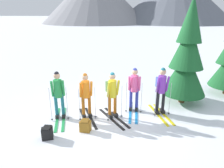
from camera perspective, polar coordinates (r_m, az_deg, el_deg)
The scene contains 9 objects.
ground_plane at distance 7.34m, azimuth -1.30°, elevation -9.09°, with size 400.00×400.00×0.00m, color white.
skier_in_green at distance 7.09m, azimuth -14.82°, elevation -2.35°, with size 0.71×1.72×1.69m.
skier_in_orange at distance 6.97m, azimuth -7.38°, elevation -2.61°, with size 0.91×1.60×1.62m.
skier_in_yellow at distance 6.91m, azimuth 0.05°, elevation -2.50°, with size 1.19×1.57×1.65m.
skier_in_pink at distance 7.43m, azimuth 6.26°, elevation -0.97°, with size 0.61×1.80×1.66m.
skier_in_purple at distance 7.37m, azimuth 13.68°, elevation -1.20°, with size 0.76×1.68×1.73m.
pine_tree_mid at distance 8.38m, azimuth 20.26°, elevation 7.15°, with size 1.71×1.71×4.13m.
backpack_on_snow_front at distance 6.48m, azimuth -7.49°, elevation -11.52°, with size 0.35×0.28×0.38m.
backpack_on_snow_beside at distance 6.38m, azimuth -17.69°, elevation -12.94°, with size 0.38×0.33×0.38m.
Camera 1 is at (0.60, -6.41, 3.51)m, focal length 32.59 mm.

